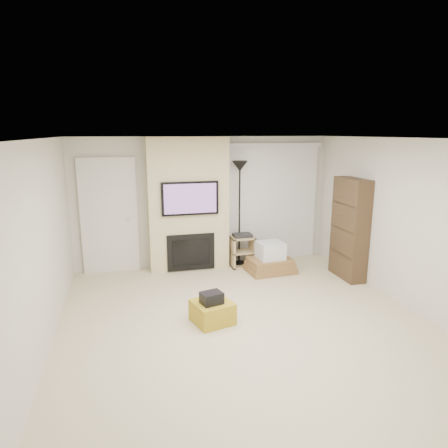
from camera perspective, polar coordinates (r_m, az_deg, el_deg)
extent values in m
cube|color=beige|center=(5.65, 3.13, -14.15)|extent=(5.00, 5.50, 0.00)
cube|color=white|center=(5.03, 3.49, 12.09)|extent=(5.00, 5.50, 0.00)
cube|color=beige|center=(7.81, -2.84, 3.19)|extent=(5.00, 0.00, 2.50)
cube|color=beige|center=(2.88, 20.77, -15.36)|extent=(5.00, 0.00, 2.50)
cube|color=beige|center=(5.06, -24.83, -3.45)|extent=(0.00, 5.50, 2.50)
cube|color=beige|center=(6.41, 25.13, -0.21)|extent=(0.00, 5.50, 2.50)
cube|color=silver|center=(5.92, 4.83, 12.17)|extent=(0.35, 0.18, 0.01)
cube|color=#A88C1E|center=(5.65, -1.68, -12.45)|extent=(0.61, 0.61, 0.30)
cube|color=black|center=(5.51, -1.78, -10.51)|extent=(0.33, 0.28, 0.16)
cube|color=beige|center=(7.55, -5.14, 2.82)|extent=(1.50, 0.40, 2.50)
cube|color=black|center=(7.30, -4.87, 3.67)|extent=(1.05, 0.06, 0.62)
cube|color=#613E71|center=(7.27, -4.82, 3.63)|extent=(0.96, 0.00, 0.54)
cube|color=black|center=(7.56, -4.74, -4.03)|extent=(0.90, 0.04, 0.70)
cube|color=black|center=(7.54, -4.72, -4.07)|extent=(0.70, 0.02, 0.50)
cube|color=silver|center=(7.65, -16.08, 1.12)|extent=(1.02, 0.08, 2.14)
cube|color=silver|center=(7.67, -16.06, 0.81)|extent=(0.90, 0.05, 2.05)
cylinder|color=silver|center=(7.62, -13.51, 0.69)|extent=(0.07, 0.06, 0.07)
cube|color=silver|center=(8.04, 7.16, 11.14)|extent=(1.98, 0.10, 0.08)
cube|color=white|center=(8.17, 6.91, 2.81)|extent=(1.90, 0.03, 2.29)
cylinder|color=black|center=(8.02, 2.15, -5.64)|extent=(0.30, 0.30, 0.03)
cylinder|color=black|center=(7.77, 2.21, 1.08)|extent=(0.03, 0.03, 1.91)
cone|color=black|center=(7.62, 2.28, 8.28)|extent=(0.30, 0.30, 0.20)
cube|color=tan|center=(7.77, 1.17, -4.06)|extent=(0.04, 0.38, 0.60)
cube|color=tan|center=(7.88, 4.05, -3.83)|extent=(0.04, 0.38, 0.60)
cube|color=tan|center=(7.91, 2.60, -5.92)|extent=(0.45, 0.38, 0.03)
cube|color=tan|center=(7.82, 2.62, -3.94)|extent=(0.45, 0.38, 0.03)
cube|color=tan|center=(7.74, 2.64, -1.93)|extent=(0.45, 0.38, 0.03)
cube|color=black|center=(7.73, 2.64, -1.60)|extent=(0.35, 0.25, 0.06)
cube|color=olive|center=(7.64, 6.57, -6.44)|extent=(0.90, 0.71, 0.09)
cube|color=olive|center=(7.61, 6.58, -5.81)|extent=(0.86, 0.67, 0.08)
cube|color=olive|center=(7.58, 6.60, -5.21)|extent=(0.81, 0.62, 0.08)
cube|color=silver|center=(7.53, 6.64, -3.78)|extent=(0.50, 0.45, 0.31)
cube|color=#372718|center=(7.43, 17.52, -0.67)|extent=(0.30, 0.80, 1.80)
cube|color=#372718|center=(7.53, 17.16, -4.00)|extent=(0.26, 0.72, 0.02)
cube|color=#372718|center=(7.42, 17.39, -0.68)|extent=(0.26, 0.72, 0.02)
cube|color=#372718|center=(7.33, 17.63, 2.74)|extent=(0.26, 0.72, 0.02)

